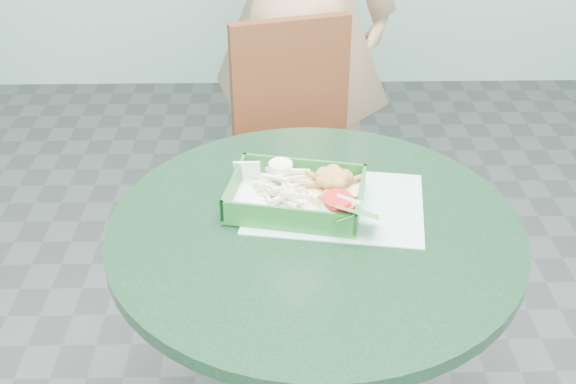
{
  "coord_description": "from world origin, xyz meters",
  "views": [
    {
      "loc": [
        -0.08,
        -1.15,
        1.59
      ],
      "look_at": [
        -0.05,
        0.1,
        0.78
      ],
      "focal_mm": 42.0,
      "sensor_mm": 36.0,
      "label": 1
    }
  ],
  "objects_px": {
    "food_basket": "(296,206)",
    "sauce_ramekin": "(274,177)",
    "dining_chair": "(291,149)",
    "cafe_table": "(313,291)",
    "crab_sandwich": "(330,185)"
  },
  "relations": [
    {
      "from": "food_basket",
      "to": "sauce_ramekin",
      "type": "bearing_deg",
      "value": 124.43
    },
    {
      "from": "dining_chair",
      "to": "cafe_table",
      "type": "bearing_deg",
      "value": -103.19
    },
    {
      "from": "dining_chair",
      "to": "sauce_ramekin",
      "type": "bearing_deg",
      "value": -110.67
    },
    {
      "from": "food_basket",
      "to": "crab_sandwich",
      "type": "bearing_deg",
      "value": 23.86
    },
    {
      "from": "dining_chair",
      "to": "crab_sandwich",
      "type": "relative_size",
      "value": 7.75
    },
    {
      "from": "cafe_table",
      "to": "sauce_ramekin",
      "type": "bearing_deg",
      "value": 122.16
    },
    {
      "from": "cafe_table",
      "to": "crab_sandwich",
      "type": "xyz_separation_m",
      "value": [
        0.04,
        0.1,
        0.22
      ]
    },
    {
      "from": "cafe_table",
      "to": "dining_chair",
      "type": "relative_size",
      "value": 0.94
    },
    {
      "from": "dining_chair",
      "to": "crab_sandwich",
      "type": "distance_m",
      "value": 0.7
    },
    {
      "from": "food_basket",
      "to": "crab_sandwich",
      "type": "relative_size",
      "value": 2.35
    },
    {
      "from": "cafe_table",
      "to": "food_basket",
      "type": "xyz_separation_m",
      "value": [
        -0.04,
        0.07,
        0.19
      ]
    },
    {
      "from": "cafe_table",
      "to": "dining_chair",
      "type": "distance_m",
      "value": 0.75
    },
    {
      "from": "dining_chair",
      "to": "crab_sandwich",
      "type": "height_order",
      "value": "dining_chair"
    },
    {
      "from": "cafe_table",
      "to": "dining_chair",
      "type": "height_order",
      "value": "dining_chair"
    },
    {
      "from": "crab_sandwich",
      "to": "sauce_ramekin",
      "type": "distance_m",
      "value": 0.13
    }
  ]
}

